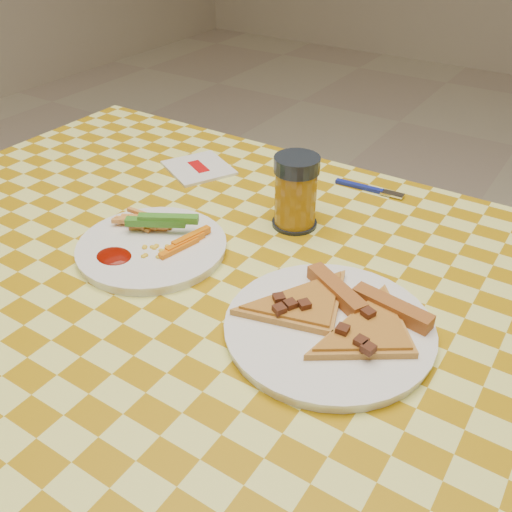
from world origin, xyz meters
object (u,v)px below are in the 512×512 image
(plate_left, at_px, (152,249))
(plate_right, at_px, (329,330))
(table, at_px, (223,321))
(drink_glass, at_px, (296,193))

(plate_left, relative_size, plate_right, 0.86)
(table, relative_size, plate_right, 5.06)
(table, distance_m, plate_left, 0.15)
(plate_left, bearing_deg, drink_glass, 53.41)
(table, height_order, drink_glass, drink_glass)
(plate_left, xyz_separation_m, plate_right, (0.30, -0.02, 0.00))
(table, distance_m, drink_glass, 0.23)
(plate_left, height_order, drink_glass, drink_glass)
(plate_right, bearing_deg, plate_left, 176.59)
(table, bearing_deg, plate_right, -5.00)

